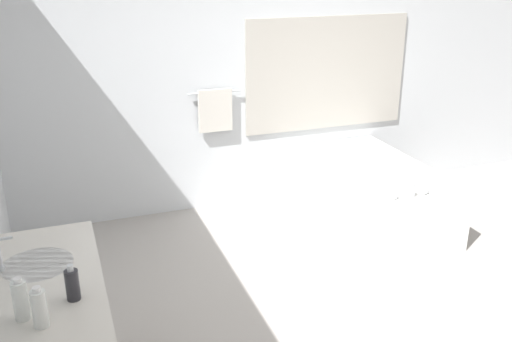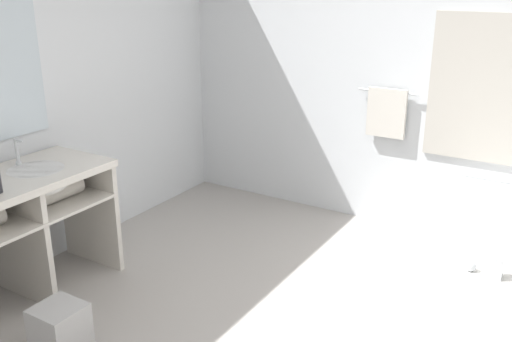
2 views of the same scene
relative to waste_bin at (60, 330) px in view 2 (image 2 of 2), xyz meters
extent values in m
cube|color=silver|center=(1.21, 2.72, 1.20)|extent=(7.40, 0.06, 2.70)
cylinder|color=silver|center=(0.91, 2.65, 1.00)|extent=(0.50, 0.02, 0.02)
cube|color=beige|center=(0.91, 2.64, 0.83)|extent=(0.32, 0.04, 0.40)
cube|color=silver|center=(-0.67, 0.29, 0.68)|extent=(0.61, 1.23, 0.05)
cube|color=silver|center=(-0.67, 0.29, 0.45)|extent=(0.58, 1.16, 0.02)
cylinder|color=white|center=(-0.67, 0.47, 0.64)|extent=(0.36, 0.36, 0.13)
cube|color=silver|center=(-0.67, 0.29, 0.25)|extent=(0.56, 0.04, 0.80)
cube|color=silver|center=(-0.67, 0.88, 0.25)|extent=(0.56, 0.04, 0.80)
cylinder|color=beige|center=(-0.62, 0.59, 0.52)|extent=(0.13, 0.34, 0.13)
cylinder|color=silver|center=(-0.84, 0.47, 0.71)|extent=(0.04, 0.04, 0.02)
cylinder|color=silver|center=(-0.84, 0.47, 0.80)|extent=(0.02, 0.02, 0.16)
cube|color=silver|center=(-0.80, 0.47, 0.87)|extent=(0.07, 0.01, 0.01)
cube|color=white|center=(2.08, 1.87, 0.12)|extent=(1.10, 1.62, 0.54)
cube|color=silver|center=(2.08, 1.16, 0.45)|extent=(0.04, 0.07, 0.12)
sphere|color=silver|center=(1.94, 1.16, 0.42)|extent=(0.06, 0.06, 0.06)
cube|color=#B2B2B2|center=(0.00, 0.00, 0.00)|extent=(0.26, 0.26, 0.30)
camera|label=1|loc=(-0.49, -2.32, 2.19)|focal=40.00mm
camera|label=2|loc=(2.38, -1.75, 1.91)|focal=40.00mm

